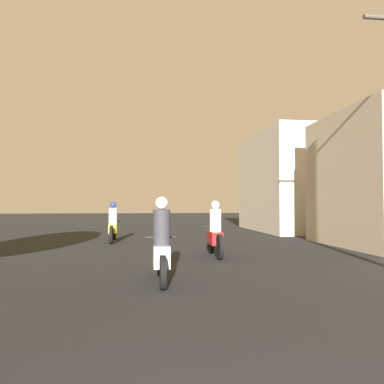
{
  "coord_description": "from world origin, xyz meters",
  "views": [
    {
      "loc": [
        -0.48,
        -0.59,
        1.46
      ],
      "look_at": [
        1.77,
        17.27,
        2.04
      ],
      "focal_mm": 35.0,
      "sensor_mm": 36.0,
      "label": 1
    }
  ],
  "objects_px": {
    "motorcycle_red": "(215,234)",
    "motorcycle_silver": "(161,248)",
    "motorcycle_yellow": "(113,226)",
    "building_right_far": "(295,183)"
  },
  "relations": [
    {
      "from": "motorcycle_red",
      "to": "motorcycle_yellow",
      "type": "height_order",
      "value": "motorcycle_red"
    },
    {
      "from": "motorcycle_silver",
      "to": "building_right_far",
      "type": "relative_size",
      "value": 0.26
    },
    {
      "from": "motorcycle_silver",
      "to": "building_right_far",
      "type": "xyz_separation_m",
      "value": [
        7.99,
        12.79,
        2.0
      ]
    },
    {
      "from": "motorcycle_silver",
      "to": "motorcycle_yellow",
      "type": "height_order",
      "value": "motorcycle_silver"
    },
    {
      "from": "motorcycle_yellow",
      "to": "building_right_far",
      "type": "height_order",
      "value": "building_right_far"
    },
    {
      "from": "motorcycle_yellow",
      "to": "motorcycle_red",
      "type": "bearing_deg",
      "value": -57.77
    },
    {
      "from": "motorcycle_silver",
      "to": "building_right_far",
      "type": "bearing_deg",
      "value": 63.87
    },
    {
      "from": "motorcycle_red",
      "to": "motorcycle_silver",
      "type": "bearing_deg",
      "value": -120.61
    },
    {
      "from": "motorcycle_silver",
      "to": "motorcycle_yellow",
      "type": "bearing_deg",
      "value": 107.12
    },
    {
      "from": "motorcycle_red",
      "to": "building_right_far",
      "type": "relative_size",
      "value": 0.28
    }
  ]
}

